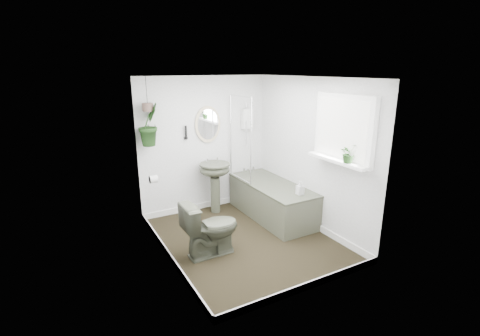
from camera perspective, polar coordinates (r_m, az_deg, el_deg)
floor at (r=5.21m, az=0.81°, el=-11.69°), size 2.30×2.80×0.02m
ceiling at (r=4.61m, az=0.93°, el=14.76°), size 2.30×2.80×0.02m
wall_back at (r=6.01m, az=-5.83°, el=3.85°), size 2.30×0.02×2.30m
wall_front at (r=3.68m, az=11.85°, el=-4.43°), size 2.30×0.02×2.30m
wall_left at (r=4.34m, az=-12.55°, el=-1.27°), size 0.02×2.80×2.30m
wall_right at (r=5.43m, az=11.57°, el=2.27°), size 0.02×2.80×2.30m
skirting at (r=5.18m, az=0.82°, el=-11.10°), size 2.30×2.80×0.10m
bathtub at (r=5.86m, az=5.23°, el=-5.26°), size 0.72×1.72×0.58m
bath_screen at (r=5.81m, az=0.06°, el=4.83°), size 0.04×0.72×1.40m
shower_box at (r=6.23m, az=1.17°, el=8.10°), size 0.20×0.10×0.35m
oval_mirror at (r=5.93m, az=-5.28°, el=7.14°), size 0.46×0.03×0.62m
wall_sconce at (r=5.79m, az=-8.86°, el=5.80°), size 0.04×0.04×0.22m
toilet_roll_holder at (r=5.08m, az=-14.01°, el=-1.78°), size 0.11×0.11×0.11m
window_recess at (r=4.78m, az=16.69°, el=6.19°), size 0.08×1.00×0.90m
window_sill at (r=4.82m, az=15.70°, el=1.22°), size 0.18×1.00×0.04m
window_blinds at (r=4.75m, az=16.30°, el=6.16°), size 0.01×0.86×0.76m
toilet at (r=4.68m, az=-4.82°, el=-9.74°), size 0.75×0.44×0.76m
pedestal_sink at (r=5.98m, az=-4.10°, el=-3.27°), size 0.60×0.54×0.88m
sill_plant at (r=4.63m, az=17.41°, el=2.35°), size 0.23×0.21×0.25m
hanging_plant at (r=5.47m, az=-14.72°, el=6.91°), size 0.45×0.45×0.64m
soap_bottle at (r=5.30m, az=9.82°, el=-3.22°), size 0.10×0.10×0.21m
hanging_pot at (r=5.44m, az=-14.92°, el=9.63°), size 0.16×0.16×0.12m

